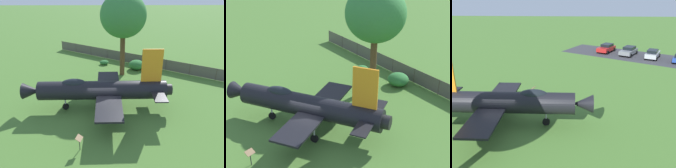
% 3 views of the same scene
% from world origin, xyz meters
% --- Properties ---
extents(ground_plane, '(200.00, 200.00, 0.00)m').
position_xyz_m(ground_plane, '(0.00, 0.00, 0.00)').
color(ground_plane, '#47722D').
extents(display_jet, '(13.42, 9.60, 5.75)m').
position_xyz_m(display_jet, '(0.35, 0.00, 2.00)').
color(display_jet, black).
rests_on(display_jet, ground_plane).
extents(shade_tree, '(5.38, 5.18, 9.92)m').
position_xyz_m(shade_tree, '(-2.28, -8.35, 7.27)').
color(shade_tree, brown).
rests_on(shade_tree, ground_plane).
extents(perimeter_fence, '(31.64, 20.29, 1.52)m').
position_xyz_m(perimeter_fence, '(-8.24, -9.76, 0.81)').
color(perimeter_fence, '#4C4238').
rests_on(perimeter_fence, ground_plane).
extents(shrub_near_fence, '(1.27, 1.05, 0.61)m').
position_xyz_m(shrub_near_fence, '(0.08, -12.18, 0.31)').
color(shrub_near_fence, '#2D7033').
rests_on(shrub_near_fence, ground_plane).
extents(shrub_by_tree, '(2.04, 1.97, 1.29)m').
position_xyz_m(shrub_by_tree, '(-4.32, -10.19, 0.64)').
color(shrub_by_tree, '#2D7033').
rests_on(shrub_by_tree, ground_plane).
extents(info_plaque, '(0.53, 0.68, 1.14)m').
position_xyz_m(info_plaque, '(1.48, 5.51, 0.85)').
color(info_plaque, '#333333').
rests_on(info_plaque, ground_plane).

